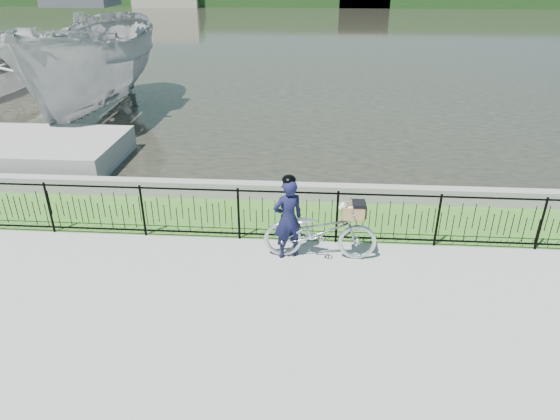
{
  "coord_description": "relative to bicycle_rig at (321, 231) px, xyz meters",
  "views": [
    {
      "loc": [
        0.48,
        -7.37,
        5.22
      ],
      "look_at": [
        -0.11,
        1.0,
        1.0
      ],
      "focal_mm": 32.0,
      "sensor_mm": 36.0,
      "label": 1
    }
  ],
  "objects": [
    {
      "name": "cyclist",
      "position": [
        -0.63,
        -0.01,
        0.26
      ],
      "size": [
        0.7,
        0.6,
        1.7
      ],
      "color": "black",
      "rests_on": "ground"
    },
    {
      "name": "ground",
      "position": [
        -0.67,
        -1.01,
        -0.58
      ],
      "size": [
        120.0,
        120.0,
        0.0
      ],
      "primitive_type": "plane",
      "color": "gray",
      "rests_on": "ground"
    },
    {
      "name": "fence",
      "position": [
        -0.67,
        0.59,
        -0.0
      ],
      "size": [
        14.0,
        0.06,
        1.15
      ],
      "primitive_type": null,
      "color": "black",
      "rests_on": "ground"
    },
    {
      "name": "grass_strip",
      "position": [
        -0.67,
        1.59,
        -0.57
      ],
      "size": [
        60.0,
        2.0,
        0.01
      ],
      "primitive_type": "cube",
      "color": "#396B21",
      "rests_on": "ground"
    },
    {
      "name": "quay_wall",
      "position": [
        -0.67,
        2.59,
        -0.38
      ],
      "size": [
        60.0,
        0.3,
        0.4
      ],
      "primitive_type": "cube",
      "color": "gray",
      "rests_on": "ground"
    },
    {
      "name": "water",
      "position": [
        -0.67,
        31.99,
        -0.58
      ],
      "size": [
        120.0,
        120.0,
        0.0
      ],
      "primitive_type": "plane",
      "color": "black",
      "rests_on": "ground"
    },
    {
      "name": "boat_near",
      "position": [
        -8.18,
        9.28,
        1.36
      ],
      "size": [
        3.54,
        9.37,
        5.41
      ],
      "color": "#A4A3A4",
      "rests_on": "water"
    },
    {
      "name": "bicycle_rig",
      "position": [
        0.0,
        0.0,
        0.0
      ],
      "size": [
        2.16,
        0.75,
        1.22
      ],
      "color": "silver",
      "rests_on": "ground"
    }
  ]
}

